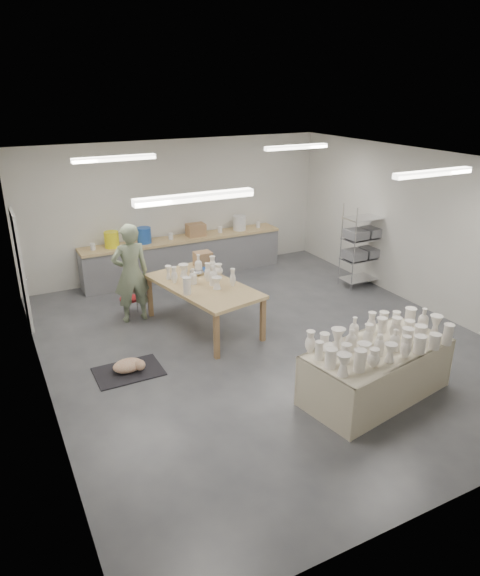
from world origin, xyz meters
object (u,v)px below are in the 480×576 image
red_stool (129,299)px  drying_table (376,368)px  work_table (202,281)px  potter (131,273)px

red_stool → drying_table: bearing=-61.6°
work_table → red_stool: 1.58m
potter → work_table: bearing=144.2°
potter → red_stool: (-0.00, 0.27, -0.62)m
work_table → red_stool: (-1.07, 1.03, -0.54)m
drying_table → work_table: (-1.23, 3.22, 0.40)m
potter → red_stool: 0.67m
work_table → drying_table: bearing=-80.9°
potter → red_stool: bearing=-90.4°
drying_table → work_table: 3.47m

